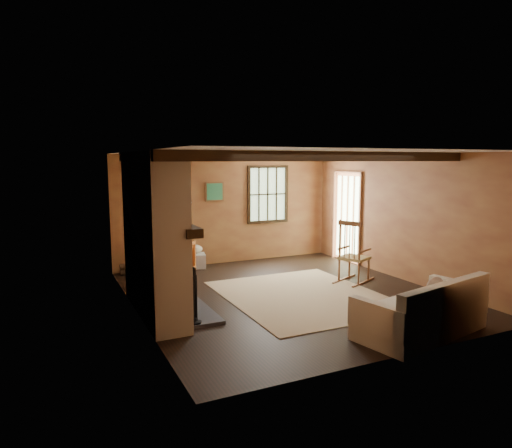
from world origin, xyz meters
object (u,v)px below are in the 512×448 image
sofa (424,314)px  fireplace (155,241)px  laundry_basket (193,261)px  armchair (170,260)px  rocking_chair (353,256)px

sofa → fireplace: bearing=130.4°
fireplace → laundry_basket: size_ratio=4.80×
sofa → laundry_basket: 5.16m
fireplace → armchair: 2.16m
fireplace → rocking_chair: size_ratio=2.02×
fireplace → sofa: (2.98, -2.35, -0.83)m
sofa → armchair: bearing=106.8°
sofa → laundry_basket: (-1.61, 4.90, -0.12)m
armchair → fireplace: bearing=15.9°
rocking_chair → armchair: 3.50m
rocking_chair → sofa: (-0.76, -2.53, -0.23)m
rocking_chair → armchair: bearing=34.9°
laundry_basket → armchair: (-0.66, -0.65, 0.21)m
fireplace → sofa: size_ratio=1.19×
laundry_basket → fireplace: bearing=-118.2°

